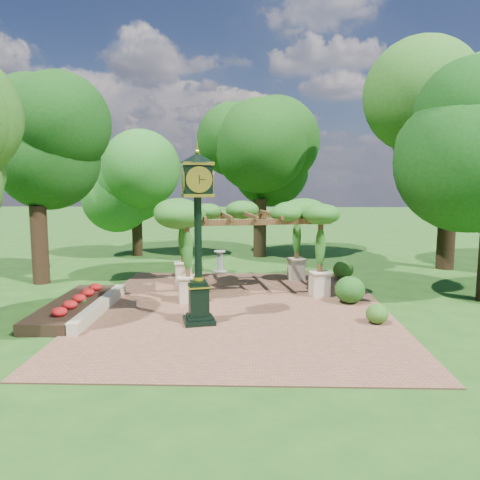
{
  "coord_description": "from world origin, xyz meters",
  "views": [
    {
      "loc": [
        0.5,
        -14.5,
        4.42
      ],
      "look_at": [
        0.0,
        2.5,
        2.2
      ],
      "focal_mm": 35.0,
      "sensor_mm": 36.0,
      "label": 1
    }
  ],
  "objects": [
    {
      "name": "tree_east_far",
      "position": [
        10.0,
        8.65,
        7.83
      ],
      "size": [
        5.14,
        5.14,
        11.42
      ],
      "color": "black",
      "rests_on": "ground"
    },
    {
      "name": "tree_west_near",
      "position": [
        -8.55,
        4.82,
        5.86
      ],
      "size": [
        4.39,
        4.39,
        8.54
      ],
      "color": "#352115",
      "rests_on": "ground"
    },
    {
      "name": "border_wall",
      "position": [
        -4.6,
        0.5,
        0.2
      ],
      "size": [
        0.35,
        5.0,
        0.4
      ],
      "primitive_type": "cube",
      "color": "#C6B793",
      "rests_on": "ground"
    },
    {
      "name": "flower_bed",
      "position": [
        -5.5,
        0.5,
        0.18
      ],
      "size": [
        1.5,
        5.0,
        0.36
      ],
      "primitive_type": "cube",
      "color": "red",
      "rests_on": "ground"
    },
    {
      "name": "pergola",
      "position": [
        0.27,
        3.75,
        2.96
      ],
      "size": [
        6.33,
        4.67,
        3.6
      ],
      "rotation": [
        0.0,
        0.0,
        0.21
      ],
      "color": "beige",
      "rests_on": "brick_plaza"
    },
    {
      "name": "tree_west_far",
      "position": [
        -6.25,
        12.22,
        4.28
      ],
      "size": [
        3.89,
        3.89,
        6.24
      ],
      "color": "black",
      "rests_on": "ground"
    },
    {
      "name": "pedestal_clock",
      "position": [
        -1.17,
        -0.63,
        3.14
      ],
      "size": [
        1.25,
        1.25,
        5.25
      ],
      "rotation": [
        0.0,
        0.0,
        0.24
      ],
      "color": "black",
      "rests_on": "brick_plaza"
    },
    {
      "name": "ground",
      "position": [
        0.0,
        0.0,
        0.0
      ],
      "size": [
        120.0,
        120.0,
        0.0
      ],
      "primitive_type": "plane",
      "color": "#1E4714",
      "rests_on": "ground"
    },
    {
      "name": "tree_north",
      "position": [
        0.86,
        12.07,
        5.84
      ],
      "size": [
        4.92,
        4.92,
        8.5
      ],
      "color": "#312313",
      "rests_on": "ground"
    },
    {
      "name": "shrub_back",
      "position": [
        4.47,
        5.92,
        0.44
      ],
      "size": [
        1.05,
        1.05,
        0.81
      ],
      "primitive_type": "ellipsoid",
      "rotation": [
        0.0,
        0.0,
        0.19
      ],
      "color": "#2D5D1B",
      "rests_on": "brick_plaza"
    },
    {
      "name": "shrub_front",
      "position": [
        4.27,
        -0.54,
        0.34
      ],
      "size": [
        0.76,
        0.76,
        0.61
      ],
      "primitive_type": "ellipsoid",
      "rotation": [
        0.0,
        0.0,
        -0.14
      ],
      "color": "#2C5C1A",
      "rests_on": "brick_plaza"
    },
    {
      "name": "brick_plaza",
      "position": [
        0.0,
        1.0,
        0.02
      ],
      "size": [
        10.0,
        12.0,
        0.04
      ],
      "primitive_type": "cube",
      "color": "brown",
      "rests_on": "ground"
    },
    {
      "name": "sundial",
      "position": [
        -1.1,
        7.29,
        0.46
      ],
      "size": [
        0.73,
        0.73,
        1.05
      ],
      "rotation": [
        0.0,
        0.0,
        0.31
      ],
      "color": "gray",
      "rests_on": "ground"
    },
    {
      "name": "shrub_mid",
      "position": [
        3.93,
        1.84,
        0.52
      ],
      "size": [
        1.25,
        1.25,
        0.96
      ],
      "primitive_type": "ellipsoid",
      "rotation": [
        0.0,
        0.0,
        0.19
      ],
      "color": "#1C4D15",
      "rests_on": "brick_plaza"
    }
  ]
}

